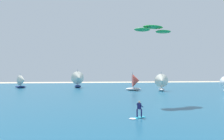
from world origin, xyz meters
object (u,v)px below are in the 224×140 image
(kite, at_px, (153,29))
(sailboat_near_shore, at_px, (162,82))
(sailboat_center_horizon, at_px, (135,82))
(sailboat_leading, at_px, (78,79))
(kitesurfer, at_px, (138,112))
(sailboat_trailing, at_px, (22,81))

(kite, distance_m, sailboat_near_shore, 24.06)
(sailboat_center_horizon, xyz_separation_m, sailboat_leading, (-14.93, 11.98, 0.41))
(sailboat_near_shore, height_order, sailboat_leading, sailboat_leading)
(kitesurfer, xyz_separation_m, kite, (4.72, 9.66, 10.35))
(sailboat_near_shore, height_order, sailboat_trailing, sailboat_near_shore)
(sailboat_leading, bearing_deg, sailboat_center_horizon, -38.75)
(sailboat_near_shore, bearing_deg, kitesurfer, -114.30)
(kitesurfer, height_order, sailboat_near_shore, sailboat_near_shore)
(kite, xyz_separation_m, sailboat_near_shore, (8.92, 20.55, -8.76))
(kitesurfer, xyz_separation_m, sailboat_trailing, (-24.13, 45.42, 1.38))
(kitesurfer, height_order, sailboat_leading, sailboat_leading)
(sailboat_trailing, distance_m, sailboat_leading, 16.72)
(kitesurfer, distance_m, sailboat_center_horizon, 33.31)
(kite, distance_m, sailboat_trailing, 46.82)
(sailboat_center_horizon, bearing_deg, kitesurfer, -102.98)
(kite, height_order, sailboat_center_horizon, kite)
(kitesurfer, bearing_deg, sailboat_near_shore, 65.70)
(kite, xyz_separation_m, sailboat_leading, (-12.17, 34.74, -8.38))
(kitesurfer, distance_m, kite, 14.92)
(kitesurfer, relative_size, sailboat_center_horizon, 0.41)
(kitesurfer, xyz_separation_m, sailboat_near_shore, (13.64, 30.21, 1.59))
(kitesurfer, bearing_deg, kite, 63.96)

